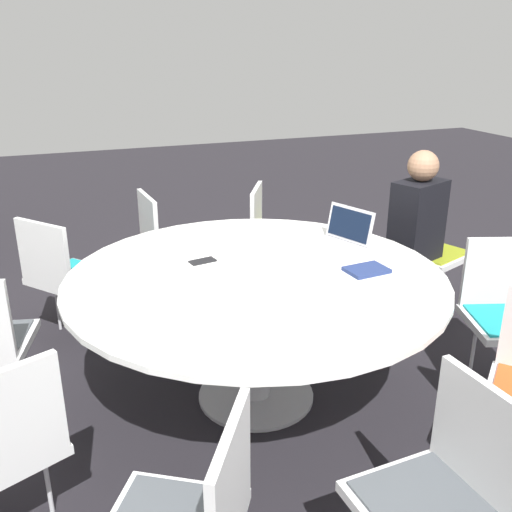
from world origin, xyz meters
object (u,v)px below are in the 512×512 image
object	(u,v)px
chair_1	(273,233)
chair_0	(425,242)
chair_9	(507,306)
laptop	(342,237)
chair_2	(167,240)
cell_phone	(203,261)
person_0	(419,225)
handbag	(98,291)
chair_7	(447,488)
chair_3	(63,270)
spiral_notebook	(367,270)

from	to	relation	value
chair_1	chair_0	bearing A→B (deg)	87.12
chair_9	laptop	xyz separation A→B (m)	(0.60, 0.70, 0.29)
chair_2	cell_phone	distance (m)	1.12
person_0	handbag	world-z (taller)	person_0
chair_0	chair_1	world-z (taller)	same
handbag	chair_1	bearing A→B (deg)	-99.25
chair_7	handbag	xyz separation A→B (m)	(2.80, 0.82, -0.36)
chair_9	laptop	size ratio (longest dim) A/B	2.19
chair_3	chair_7	bearing A→B (deg)	-15.02
chair_1	chair_7	size ratio (longest dim) A/B	1.00
chair_2	spiral_notebook	distance (m)	1.70
chair_7	chair_9	xyz separation A→B (m)	(0.99, -1.18, 0.00)
chair_0	chair_7	xyz separation A→B (m)	(-2.01, 1.40, 0.00)
chair_3	chair_7	distance (m)	2.61
spiral_notebook	chair_3	bearing A→B (deg)	50.62
spiral_notebook	cell_phone	world-z (taller)	spiral_notebook
person_0	chair_7	bearing A→B (deg)	36.47
chair_1	chair_3	size ratio (longest dim) A/B	1.00
chair_0	chair_7	world-z (taller)	same
chair_0	chair_2	world-z (taller)	same
chair_1	chair_2	bearing A→B (deg)	-70.47
chair_3	spiral_notebook	world-z (taller)	chair_3
chair_2	laptop	bearing A→B (deg)	30.72
chair_9	handbag	bearing A→B (deg)	-23.62
chair_3	laptop	size ratio (longest dim) A/B	2.19
person_0	laptop	size ratio (longest dim) A/B	3.10
chair_0	spiral_notebook	distance (m)	1.31
chair_3	chair_9	world-z (taller)	same
chair_0	chair_1	bearing A→B (deg)	-52.40
chair_7	spiral_notebook	bearing A→B (deg)	-21.75
spiral_notebook	cell_phone	distance (m)	0.87
laptop	handbag	world-z (taller)	laptop
spiral_notebook	handbag	bearing A→B (deg)	37.29
chair_7	cell_phone	distance (m)	1.68
chair_1	cell_phone	size ratio (longest dim) A/B	5.61
chair_0	person_0	xyz separation A→B (m)	(-0.16, 0.20, 0.20)
cell_phone	person_0	bearing A→B (deg)	-81.94
handbag	cell_phone	bearing A→B (deg)	-158.00
chair_3	person_0	bearing A→B (deg)	37.80
chair_1	person_0	distance (m)	1.07
chair_2	chair_0	bearing A→B (deg)	63.05
handbag	person_0	bearing A→B (deg)	-115.21
chair_2	spiral_notebook	xyz separation A→B (m)	(-1.53, -0.72, 0.24)
chair_7	chair_3	bearing A→B (deg)	20.69
spiral_notebook	handbag	distance (m)	2.11
person_0	laptop	world-z (taller)	person_0
chair_0	laptop	bearing A→B (deg)	3.85
chair_0	person_0	distance (m)	0.32
chair_0	chair_3	world-z (taller)	same
chair_7	cell_phone	size ratio (longest dim) A/B	5.61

